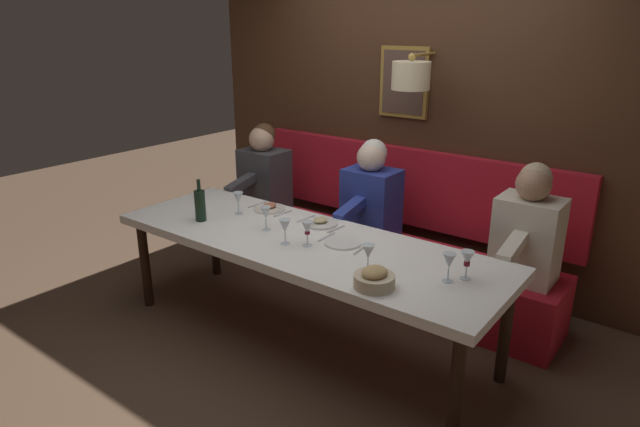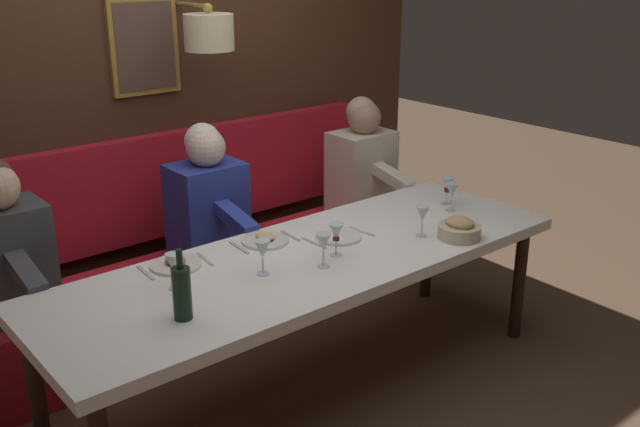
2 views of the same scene
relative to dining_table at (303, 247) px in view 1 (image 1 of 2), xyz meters
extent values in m
plane|color=#4C3828|center=(0.00, 0.00, -0.68)|extent=(12.00, 12.00, 0.00)
cube|color=white|center=(0.00, 0.00, 0.03)|extent=(0.90, 2.70, 0.06)
cylinder|color=black|center=(-0.35, -1.25, -0.34)|extent=(0.07, 0.07, 0.68)
cylinder|color=black|center=(-0.35, 1.25, -0.34)|extent=(0.07, 0.07, 0.68)
cylinder|color=black|center=(0.35, -1.25, -0.34)|extent=(0.07, 0.07, 0.68)
cylinder|color=black|center=(0.35, 1.25, -0.34)|extent=(0.07, 0.07, 0.68)
cube|color=red|center=(0.89, 0.00, -0.45)|extent=(0.52, 2.90, 0.45)
cube|color=#422819|center=(1.48, 0.00, 0.77)|extent=(0.10, 4.10, 2.90)
cube|color=red|center=(1.39, 0.00, 0.09)|extent=(0.10, 2.90, 0.64)
cube|color=olive|center=(1.42, 0.09, 0.93)|extent=(0.04, 0.42, 0.55)
cube|color=#4C382D|center=(1.40, 0.09, 0.93)|extent=(0.01, 0.36, 0.49)
cylinder|color=#A37F38|center=(1.25, -0.15, 1.16)|extent=(0.35, 0.02, 0.02)
cylinder|color=beige|center=(1.08, -0.15, 1.02)|extent=(0.28, 0.28, 0.20)
sphere|color=#A37F38|center=(1.08, -0.15, 1.15)|extent=(0.06, 0.06, 0.06)
cube|color=beige|center=(0.89, -1.16, 0.05)|extent=(0.30, 0.40, 0.56)
sphere|color=#A37A60|center=(0.87, -1.16, 0.43)|extent=(0.22, 0.22, 0.22)
sphere|color=tan|center=(0.90, -1.16, 0.46)|extent=(0.20, 0.20, 0.20)
cube|color=beige|center=(0.60, -1.16, 0.09)|extent=(0.33, 0.09, 0.14)
cube|color=#283893|center=(0.89, 0.03, 0.05)|extent=(0.30, 0.40, 0.56)
sphere|color=beige|center=(0.87, 0.03, 0.43)|extent=(0.22, 0.22, 0.22)
sphere|color=silver|center=(0.90, 0.03, 0.46)|extent=(0.20, 0.20, 0.20)
cube|color=#283893|center=(0.60, 0.03, 0.09)|extent=(0.33, 0.09, 0.14)
cube|color=#3D3D42|center=(0.89, 1.15, 0.05)|extent=(0.30, 0.40, 0.56)
sphere|color=#D1A889|center=(0.87, 1.15, 0.43)|extent=(0.22, 0.22, 0.22)
sphere|color=#4C331E|center=(0.90, 1.15, 0.46)|extent=(0.20, 0.20, 0.20)
cube|color=#3D3D42|center=(0.60, 1.15, 0.09)|extent=(0.33, 0.09, 0.14)
cylinder|color=silver|center=(0.28, 0.07, 0.07)|extent=(0.24, 0.24, 0.01)
ellipsoid|color=#D1BC84|center=(0.28, 0.07, 0.09)|extent=(0.11, 0.09, 0.04)
cube|color=silver|center=(0.26, -0.08, 0.06)|extent=(0.17, 0.03, 0.01)
cube|color=silver|center=(0.30, 0.21, 0.06)|extent=(0.18, 0.03, 0.01)
cylinder|color=white|center=(0.09, -0.26, 0.07)|extent=(0.24, 0.24, 0.01)
cube|color=silver|center=(0.07, -0.40, 0.06)|extent=(0.17, 0.03, 0.01)
cube|color=silver|center=(0.11, -0.11, 0.06)|extent=(0.18, 0.02, 0.01)
cylinder|color=silver|center=(0.30, 0.56, 0.07)|extent=(0.24, 0.24, 0.01)
ellipsoid|color=#B76647|center=(0.30, 0.56, 0.09)|extent=(0.11, 0.09, 0.04)
cube|color=silver|center=(0.28, 0.42, 0.06)|extent=(0.17, 0.03, 0.01)
cube|color=silver|center=(0.32, 0.71, 0.06)|extent=(0.18, 0.03, 0.01)
cylinder|color=silver|center=(-0.08, -0.10, 0.06)|extent=(0.06, 0.06, 0.00)
cylinder|color=silver|center=(-0.08, -0.10, 0.10)|extent=(0.01, 0.01, 0.07)
cone|color=silver|center=(-0.08, -0.10, 0.18)|extent=(0.07, 0.07, 0.08)
cylinder|color=maroon|center=(-0.08, -0.10, 0.15)|extent=(0.03, 0.03, 0.02)
cylinder|color=silver|center=(-0.17, -0.60, 0.06)|extent=(0.06, 0.06, 0.00)
cylinder|color=silver|center=(-0.17, -0.60, 0.10)|extent=(0.01, 0.01, 0.07)
cone|color=silver|center=(-0.17, -0.60, 0.18)|extent=(0.07, 0.07, 0.08)
cylinder|color=silver|center=(-0.02, 0.30, 0.06)|extent=(0.06, 0.06, 0.00)
cylinder|color=silver|center=(-0.02, 0.30, 0.10)|extent=(0.01, 0.01, 0.07)
cone|color=silver|center=(-0.02, 0.30, 0.18)|extent=(0.07, 0.07, 0.08)
cylinder|color=silver|center=(0.08, -1.08, 0.06)|extent=(0.06, 0.06, 0.00)
cylinder|color=silver|center=(0.08, -1.08, 0.10)|extent=(0.01, 0.01, 0.07)
cone|color=silver|center=(0.08, -1.08, 0.18)|extent=(0.07, 0.07, 0.08)
cylinder|color=maroon|center=(0.08, -1.08, 0.15)|extent=(0.03, 0.03, 0.03)
cylinder|color=silver|center=(-0.01, -1.02, 0.06)|extent=(0.06, 0.06, 0.00)
cylinder|color=silver|center=(-0.01, -1.02, 0.10)|extent=(0.01, 0.01, 0.07)
cone|color=silver|center=(-0.01, -1.02, 0.18)|extent=(0.07, 0.07, 0.08)
cylinder|color=silver|center=(-0.14, 0.03, 0.06)|extent=(0.06, 0.06, 0.00)
cylinder|color=silver|center=(-0.14, 0.03, 0.10)|extent=(0.01, 0.01, 0.07)
cone|color=silver|center=(-0.14, 0.03, 0.18)|extent=(0.07, 0.07, 0.08)
cylinder|color=silver|center=(0.10, 0.68, 0.06)|extent=(0.06, 0.06, 0.00)
cylinder|color=silver|center=(0.10, 0.68, 0.10)|extent=(0.01, 0.01, 0.07)
cone|color=silver|center=(0.10, 0.68, 0.18)|extent=(0.07, 0.07, 0.08)
cylinder|color=black|center=(-0.17, 0.79, 0.17)|extent=(0.08, 0.08, 0.22)
cylinder|color=black|center=(-0.17, 0.79, 0.32)|extent=(0.03, 0.03, 0.08)
cylinder|color=beige|center=(-0.31, -0.73, 0.10)|extent=(0.22, 0.22, 0.07)
ellipsoid|color=tan|center=(-0.31, -0.73, 0.15)|extent=(0.15, 0.13, 0.06)
camera|label=1|loc=(-2.57, -2.09, 1.39)|focal=30.92mm
camera|label=2|loc=(-2.49, 2.01, 1.44)|focal=40.45mm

